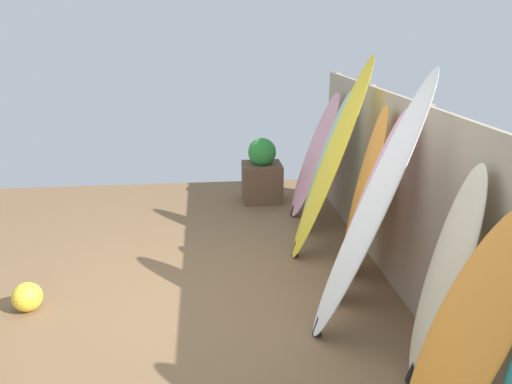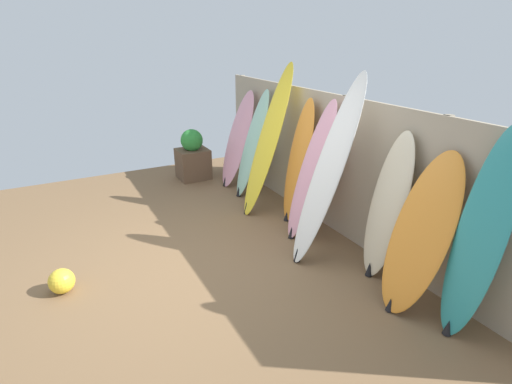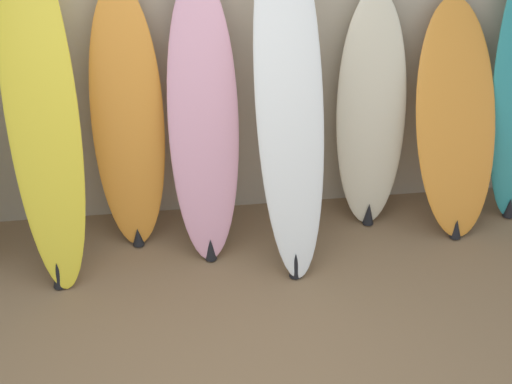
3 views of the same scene
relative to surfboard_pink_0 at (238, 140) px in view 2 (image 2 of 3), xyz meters
The scene contains 13 objects.
ground 2.84m from the surfboard_pink_0, 36.06° to the right, with size 7.68×7.68×0.00m, color brown.
fence_back 2.24m from the surfboard_pink_0, 10.31° to the left, with size 6.08×0.11×1.80m.
surfboard_pink_0 is the anchor object (origin of this frame).
surfboard_seafoam_1 0.54m from the surfboard_pink_0, ahead, with size 0.46×0.62×1.71m.
surfboard_yellow_2 1.25m from the surfboard_pink_0, ahead, with size 0.52×0.88×2.15m.
surfboard_orange_3 1.70m from the surfboard_pink_0, ahead, with size 0.47×0.40×1.73m.
surfboard_pink_4 2.18m from the surfboard_pink_0, ahead, with size 0.46×0.65×1.78m.
surfboard_white_5 2.71m from the surfboard_pink_0, ahead, with size 0.46×0.90×2.15m.
surfboard_cream_6 3.32m from the surfboard_pink_0, ahead, with size 0.49×0.39×1.61m.
surfboard_orange_7 3.87m from the surfboard_pink_0, ahead, with size 0.62×0.69×1.54m.
surfboard_teal_8 4.35m from the surfboard_pink_0, ahead, with size 0.43×0.42×1.88m.
planter_box 0.97m from the surfboard_pink_0, 138.12° to the right, with size 0.50×0.55×0.92m.
beach_ball 3.69m from the surfboard_pink_0, 55.76° to the right, with size 0.26×0.26×0.26m, color yellow.
Camera 2 is at (3.84, -1.27, 2.50)m, focal length 28.00 mm.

